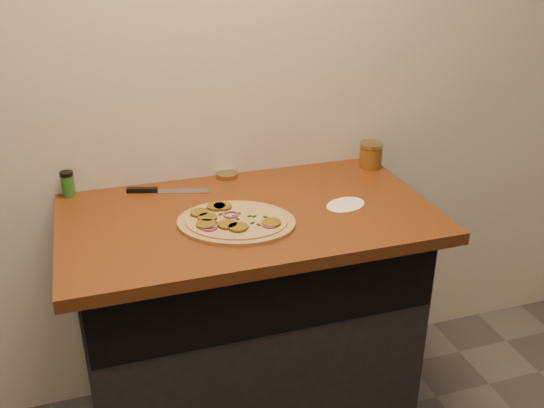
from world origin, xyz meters
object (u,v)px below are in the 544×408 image
object	(u,v)px
chefs_knife	(160,191)
spice_shaker	(68,184)
salsa_jar	(371,155)
pizza	(235,221)

from	to	relation	value
chefs_knife	spice_shaker	bearing A→B (deg)	168.68
salsa_jar	spice_shaker	size ratio (longest dim) A/B	1.08
spice_shaker	chefs_knife	bearing A→B (deg)	-11.32
pizza	chefs_knife	bearing A→B (deg)	120.51
chefs_knife	spice_shaker	size ratio (longest dim) A/B	3.14
pizza	spice_shaker	world-z (taller)	spice_shaker
chefs_knife	salsa_jar	xyz separation A→B (m)	(0.80, -0.01, 0.04)
pizza	spice_shaker	size ratio (longest dim) A/B	5.36
chefs_knife	spice_shaker	xyz separation A→B (m)	(-0.30, 0.06, 0.04)
chefs_knife	spice_shaker	distance (m)	0.31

